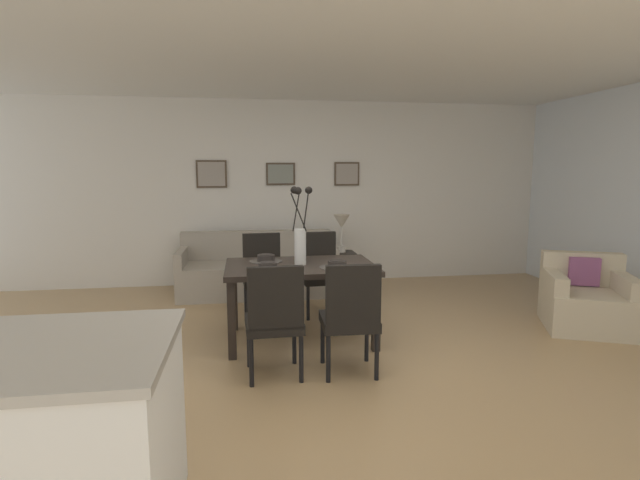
# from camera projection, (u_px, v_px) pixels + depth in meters

# --- Properties ---
(ground_plane) EXTENTS (9.00, 9.00, 0.00)m
(ground_plane) POSITION_uv_depth(u_px,v_px,m) (345.00, 368.00, 4.00)
(ground_plane) COLOR tan
(back_wall_panel) EXTENTS (9.00, 0.10, 2.60)m
(back_wall_panel) POSITION_uv_depth(u_px,v_px,m) (300.00, 193.00, 7.00)
(back_wall_panel) COLOR white
(back_wall_panel) RESTS_ON ground
(ceiling_panel) EXTENTS (9.00, 7.20, 0.08)m
(ceiling_panel) POSITION_uv_depth(u_px,v_px,m) (338.00, 47.00, 4.02)
(ceiling_panel) COLOR white
(dining_table) EXTENTS (1.40, 0.91, 0.74)m
(dining_table) POSITION_uv_depth(u_px,v_px,m) (300.00, 274.00, 4.58)
(dining_table) COLOR black
(dining_table) RESTS_ON ground
(dining_chair_near_left) EXTENTS (0.46, 0.46, 0.92)m
(dining_chair_near_left) POSITION_uv_depth(u_px,v_px,m) (275.00, 316.00, 3.73)
(dining_chair_near_left) COLOR black
(dining_chair_near_left) RESTS_ON ground
(dining_chair_near_right) EXTENTS (0.47, 0.47, 0.92)m
(dining_chair_near_right) POSITION_uv_depth(u_px,v_px,m) (263.00, 271.00, 5.39)
(dining_chair_near_right) COLOR black
(dining_chair_near_right) RESTS_ON ground
(dining_chair_far_left) EXTENTS (0.46, 0.46, 0.92)m
(dining_chair_far_left) POSITION_uv_depth(u_px,v_px,m) (351.00, 313.00, 3.79)
(dining_chair_far_left) COLOR black
(dining_chair_far_left) RESTS_ON ground
(dining_chair_far_right) EXTENTS (0.47, 0.47, 0.92)m
(dining_chair_far_right) POSITION_uv_depth(u_px,v_px,m) (320.00, 269.00, 5.50)
(dining_chair_far_right) COLOR black
(dining_chair_far_right) RESTS_ON ground
(centerpiece_vase) EXTENTS (0.21, 0.23, 0.73)m
(centerpiece_vase) POSITION_uv_depth(u_px,v_px,m) (300.00, 235.00, 4.53)
(centerpiece_vase) COLOR white
(centerpiece_vase) RESTS_ON dining_table
(placemat_near_left) EXTENTS (0.32, 0.32, 0.01)m
(placemat_near_left) POSITION_uv_depth(u_px,v_px,m) (268.00, 270.00, 4.32)
(placemat_near_left) COLOR #4C4742
(placemat_near_left) RESTS_ON dining_table
(bowl_near_left) EXTENTS (0.17, 0.17, 0.07)m
(bowl_near_left) POSITION_uv_depth(u_px,v_px,m) (268.00, 265.00, 4.32)
(bowl_near_left) COLOR #2D2826
(bowl_near_left) RESTS_ON dining_table
(placemat_near_right) EXTENTS (0.32, 0.32, 0.01)m
(placemat_near_right) POSITION_uv_depth(u_px,v_px,m) (266.00, 261.00, 4.72)
(placemat_near_right) COLOR #4C4742
(placemat_near_right) RESTS_ON dining_table
(bowl_near_right) EXTENTS (0.17, 0.17, 0.07)m
(bowl_near_right) POSITION_uv_depth(u_px,v_px,m) (266.00, 257.00, 4.72)
(bowl_near_right) COLOR #2D2826
(bowl_near_right) RESTS_ON dining_table
(placemat_far_left) EXTENTS (0.32, 0.32, 0.01)m
(placemat_far_left) POSITION_uv_depth(u_px,v_px,m) (337.00, 267.00, 4.42)
(placemat_far_left) COLOR #4C4742
(placemat_far_left) RESTS_ON dining_table
(bowl_far_left) EXTENTS (0.17, 0.17, 0.07)m
(bowl_far_left) POSITION_uv_depth(u_px,v_px,m) (337.00, 263.00, 4.41)
(bowl_far_left) COLOR #2D2826
(bowl_far_left) RESTS_ON dining_table
(sofa) EXTENTS (2.03, 0.84, 0.80)m
(sofa) POSITION_uv_depth(u_px,v_px,m) (258.00, 272.00, 6.42)
(sofa) COLOR #A89E8E
(sofa) RESTS_ON ground
(side_table) EXTENTS (0.36, 0.36, 0.52)m
(side_table) POSITION_uv_depth(u_px,v_px,m) (341.00, 271.00, 6.61)
(side_table) COLOR black
(side_table) RESTS_ON ground
(table_lamp) EXTENTS (0.22, 0.22, 0.51)m
(table_lamp) POSITION_uv_depth(u_px,v_px,m) (342.00, 225.00, 6.52)
(table_lamp) COLOR beige
(table_lamp) RESTS_ON side_table
(armchair) EXTENTS (1.05, 1.05, 0.75)m
(armchair) POSITION_uv_depth(u_px,v_px,m) (587.00, 301.00, 4.99)
(armchair) COLOR beige
(armchair) RESTS_ON ground
(framed_picture_left) EXTENTS (0.42, 0.03, 0.38)m
(framed_picture_left) POSITION_uv_depth(u_px,v_px,m) (212.00, 174.00, 6.70)
(framed_picture_left) COLOR #473828
(framed_picture_center) EXTENTS (0.41, 0.03, 0.31)m
(framed_picture_center) POSITION_uv_depth(u_px,v_px,m) (281.00, 174.00, 6.85)
(framed_picture_center) COLOR #473828
(framed_picture_right) EXTENTS (0.37, 0.03, 0.34)m
(framed_picture_right) POSITION_uv_depth(u_px,v_px,m) (347.00, 174.00, 6.99)
(framed_picture_right) COLOR #473828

